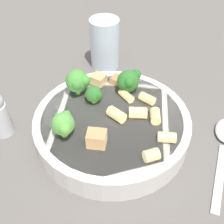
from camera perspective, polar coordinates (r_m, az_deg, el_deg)
The scene contains 18 objects.
ground_plane at distance 0.47m, azimuth 0.00°, elevation -4.46°, with size 2.00×2.00×0.00m, color #5B5651.
pasta_bowl at distance 0.46m, azimuth 0.00°, elevation -2.48°, with size 0.25×0.25×0.04m.
broccoli_floret_0 at distance 0.46m, azimuth -3.58°, elevation 3.65°, with size 0.03×0.03×0.03m.
broccoli_floret_1 at distance 0.40m, azimuth -9.83°, elevation -2.40°, with size 0.04×0.04×0.04m.
broccoli_floret_2 at distance 0.48m, azimuth 3.30°, elevation 6.32°, with size 0.05×0.04×0.04m.
broccoli_floret_3 at distance 0.47m, azimuth -6.93°, elevation 6.21°, with size 0.04×0.04×0.05m.
rigatoni_0 at distance 0.44m, azimuth 8.80°, elevation -0.81°, with size 0.02×0.02×0.03m, color #E0C67F.
rigatoni_1 at distance 0.39m, azimuth 8.00°, elevation -8.69°, with size 0.02×0.02×0.02m, color #E0C67F.
rigatoni_2 at distance 0.47m, azimuth 3.45°, elevation 3.17°, with size 0.01×0.01×0.03m, color #E0C67F.
rigatoni_3 at distance 0.44m, azimuth 5.28°, elevation -0.13°, with size 0.02×0.02×0.03m, color #E0C67F.
rigatoni_4 at distance 0.44m, azimuth 1.14°, elevation -0.26°, with size 0.02×0.02×0.03m, color #E0C67F.
rigatoni_5 at distance 0.47m, azimuth 7.17°, elevation 2.74°, with size 0.01×0.01×0.03m, color #E0C67F.
rigatoni_6 at distance 0.41m, azimuth 11.09°, elevation -5.07°, with size 0.02×0.02×0.03m, color #E0C67F.
chicken_chunk_0 at distance 0.51m, azimuth -2.75°, elevation 6.68°, with size 0.02×0.02×0.02m, color tan.
chicken_chunk_1 at distance 0.51m, azimuth 0.96°, elevation 6.57°, with size 0.02×0.02×0.01m, color #A87A4C.
chicken_chunk_2 at distance 0.40m, azimuth -3.15°, elevation -5.39°, with size 0.03×0.02×0.02m, color tan.
chicken_chunk_3 at distance 0.51m, azimuth 3.86°, elevation 6.77°, with size 0.02×0.01×0.01m, color #A87A4C.
drinking_glass at distance 0.60m, azimuth -1.48°, elevation 13.10°, with size 0.06×0.06×0.11m.
Camera 1 is at (0.28, 0.15, 0.35)m, focal length 45.00 mm.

